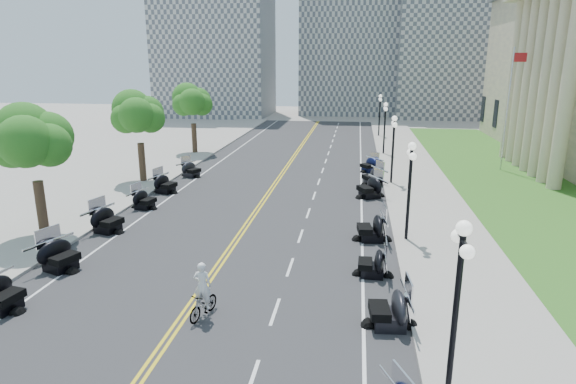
{
  "coord_description": "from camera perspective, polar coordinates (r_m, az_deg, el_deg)",
  "views": [
    {
      "loc": [
        5.91,
        -19.6,
        8.82
      ],
      "look_at": [
        2.34,
        5.38,
        2.0
      ],
      "focal_mm": 30.0,
      "sensor_mm": 36.0,
      "label": 1
    }
  ],
  "objects": [
    {
      "name": "edge_line_north",
      "position": [
        30.88,
        8.71,
        -1.62
      ],
      "size": [
        0.12,
        90.0,
        0.0
      ],
      "primitive_type": "cube",
      "color": "white",
      "rests_on": "road"
    },
    {
      "name": "street_lamp_3",
      "position": [
        36.24,
        12.32,
        4.89
      ],
      "size": [
        0.5,
        1.2,
        4.9
      ],
      "primitive_type": null,
      "color": "black",
      "rests_on": "sidewalk_north"
    },
    {
      "name": "motorcycle_s_5",
      "position": [
        23.36,
        -25.48,
        -6.62
      ],
      "size": [
        2.76,
        2.76,
        1.51
      ],
      "primitive_type": null,
      "rotation": [
        0.0,
        0.0,
        1.22
      ],
      "color": "black",
      "rests_on": "road"
    },
    {
      "name": "ground",
      "position": [
        22.29,
        -8.02,
        -8.34
      ],
      "size": [
        160.0,
        160.0,
        0.0
      ],
      "primitive_type": "plane",
      "color": "gray"
    },
    {
      "name": "bicycle",
      "position": [
        17.81,
        -10.0,
        -13.0
      ],
      "size": [
        0.93,
        1.7,
        0.98
      ],
      "primitive_type": "imported",
      "rotation": [
        0.0,
        0.0,
        -0.3
      ],
      "color": "#A51414",
      "rests_on": "road"
    },
    {
      "name": "street_lamp_4",
      "position": [
        48.08,
        11.37,
        7.4
      ],
      "size": [
        0.5,
        1.2,
        4.9
      ],
      "primitive_type": null,
      "color": "black",
      "rests_on": "sidewalk_north"
    },
    {
      "name": "lane_dash_15",
      "position": [
        56.36,
        5.31,
        6.07
      ],
      "size": [
        0.12,
        2.0,
        0.0
      ],
      "primitive_type": "cube",
      "color": "white",
      "rests_on": "road"
    },
    {
      "name": "edge_line_south",
      "position": [
        33.24,
        -13.92,
        -0.69
      ],
      "size": [
        0.12,
        90.0,
        0.0
      ],
      "primitive_type": "cube",
      "color": "white",
      "rests_on": "road"
    },
    {
      "name": "lane_dash_6",
      "position": [
        21.66,
        0.24,
        -8.87
      ],
      "size": [
        0.12,
        2.0,
        0.0
      ],
      "primitive_type": "cube",
      "color": "white",
      "rests_on": "road"
    },
    {
      "name": "motorcycle_n_5",
      "position": [
        20.91,
        9.98,
        -8.1
      ],
      "size": [
        1.93,
        1.93,
        1.31
      ],
      "primitive_type": null,
      "rotation": [
        0.0,
        0.0,
        -1.6
      ],
      "color": "black",
      "rests_on": "road"
    },
    {
      "name": "lane_dash_9",
      "position": [
        32.91,
        3.12,
        -0.42
      ],
      "size": [
        0.12,
        2.0,
        0.0
      ],
      "primitive_type": "cube",
      "color": "white",
      "rests_on": "road"
    },
    {
      "name": "lane_dash_14",
      "position": [
        52.41,
        5.08,
        5.39
      ],
      "size": [
        0.12,
        2.0,
        0.0
      ],
      "primitive_type": "cube",
      "color": "white",
      "rests_on": "road"
    },
    {
      "name": "lane_dash_11",
      "position": [
        40.66,
        4.13,
        2.57
      ],
      "size": [
        0.12,
        2.0,
        0.0
      ],
      "primitive_type": "cube",
      "color": "white",
      "rests_on": "road"
    },
    {
      "name": "lane_dash_13",
      "position": [
        48.48,
        4.81,
        4.6
      ],
      "size": [
        0.12,
        2.0,
        0.0
      ],
      "primitive_type": "cube",
      "color": "white",
      "rests_on": "road"
    },
    {
      "name": "lane_dash_4",
      "position": [
        14.81,
        -4.33,
        -21.4
      ],
      "size": [
        0.12,
        2.0,
        0.0
      ],
      "primitive_type": "cube",
      "color": "white",
      "rests_on": "road"
    },
    {
      "name": "lane_dash_10",
      "position": [
        36.77,
        3.68,
        1.24
      ],
      "size": [
        0.12,
        2.0,
        0.0
      ],
      "primitive_type": "cube",
      "color": "white",
      "rests_on": "road"
    },
    {
      "name": "lane_dash_17",
      "position": [
        64.26,
        5.69,
        7.17
      ],
      "size": [
        0.12,
        2.0,
        0.0
      ],
      "primitive_type": "cube",
      "color": "white",
      "rests_on": "road"
    },
    {
      "name": "motorcycle_s_4",
      "position": [
        20.72,
        -30.98,
        -10.16
      ],
      "size": [
        2.39,
        2.39,
        1.45
      ],
      "primitive_type": null,
      "rotation": [
        0.0,
        0.0,
        1.41
      ],
      "color": "black",
      "rests_on": "road"
    },
    {
      "name": "sidewalk_south",
      "position": [
        34.95,
        -20.17,
        -0.31
      ],
      "size": [
        5.0,
        90.0,
        0.15
      ],
      "primitive_type": "cube",
      "color": "#9E9991",
      "rests_on": "ground"
    },
    {
      "name": "centerline_yellow_a",
      "position": [
        31.46,
        -3.24,
        -1.15
      ],
      "size": [
        0.12,
        90.0,
        0.0
      ],
      "primitive_type": "cube",
      "color": "yellow",
      "rests_on": "road"
    },
    {
      "name": "motorcycle_n_9",
      "position": [
        36.23,
        10.02,
        1.97
      ],
      "size": [
        2.77,
        2.77,
        1.43
      ],
      "primitive_type": null,
      "rotation": [
        0.0,
        0.0,
        -1.08
      ],
      "color": "black",
      "rests_on": "road"
    },
    {
      "name": "distant_block_c",
      "position": [
        86.14,
        19.67,
        15.73
      ],
      "size": [
        20.0,
        14.0,
        22.0
      ],
      "primitive_type": "cube",
      "color": "gray",
      "rests_on": "ground"
    },
    {
      "name": "cyclist_rider",
      "position": [
        17.21,
        -10.21,
        -8.96
      ],
      "size": [
        0.64,
        0.42,
        1.76
      ],
      "primitive_type": "imported",
      "rotation": [
        0.0,
        0.0,
        3.14
      ],
      "color": "white",
      "rests_on": "bicycle"
    },
    {
      "name": "lane_dash_16",
      "position": [
        60.31,
        5.51,
        6.66
      ],
      "size": [
        0.12,
        2.0,
        0.0
      ],
      "primitive_type": "cube",
      "color": "white",
      "rests_on": "road"
    },
    {
      "name": "road",
      "position": [
        31.44,
        -3.03,
        -1.18
      ],
      "size": [
        16.0,
        90.0,
        0.01
      ],
      "primitive_type": "cube",
      "color": "#333335",
      "rests_on": "ground"
    },
    {
      "name": "motorcycle_n_10",
      "position": [
        40.52,
        9.63,
        3.3
      ],
      "size": [
        2.68,
        2.68,
        1.34
      ],
      "primitive_type": null,
      "rotation": [
        0.0,
        0.0,
        -0.9
      ],
      "color": "black",
      "rests_on": "road"
    },
    {
      "name": "centerline_yellow_b",
      "position": [
        31.42,
        -2.81,
        -1.17
      ],
      "size": [
        0.12,
        90.0,
        0.0
      ],
      "primitive_type": "cube",
      "color": "yellow",
      "rests_on": "road"
    },
    {
      "name": "motorcycle_s_8",
      "position": [
        34.52,
        -14.35,
        1.06
      ],
      "size": [
        2.48,
        2.48,
        1.42
      ],
      "primitive_type": null,
      "rotation": [
        0.0,
        0.0,
        1.31
      ],
      "color": "black",
      "rests_on": "road"
    },
    {
      "name": "distant_block_b",
      "position": [
        87.84,
        7.27,
        19.04
      ],
      "size": [
        16.0,
        12.0,
        30.0
      ],
      "primitive_type": "cube",
      "color": "gray",
      "rests_on": "ground"
    },
    {
      "name": "motorcycle_s_7",
      "position": [
        31.11,
        -16.69,
        -0.75
      ],
      "size": [
        2.18,
        2.18,
        1.3
      ],
      "primitive_type": null,
      "rotation": [
        0.0,
        0.0,
        1.38
      ],
      "color": "black",
      "rests_on": "road"
    },
    {
      "name": "street_lamp_5",
      "position": [
        59.98,
        10.8,
        8.91
      ],
      "size": [
        0.5,
        1.2,
        4.9
      ],
      "primitive_type": null,
      "color": "black",
      "rests_on": "sidewalk_north"
    },
    {
      "name": "motorcycle_n_8",
      "position": [
        32.68,
        9.68,
        0.67
      ],
      "size": [
        3.01,
        3.01,
        1.56
      ],
      "primitive_type": null,
      "rotation": [
        0.0,
        0.0,
        -1.09
      ],
      "color": "black",
      "rests_on": "road"
    },
    {
      "name": "tree_2",
      "position": [
        27.13,
        -28.0,
        4.73
      ],
      "size": [
        4.8,
        4.8,
        9.2
      ],
      "primitive_type": null,
      "color": "#235619",
      "rests_on": "sidewalk_south"
    },
    {
      "name": "street_lamp_1",
      "position": [
        13.43,
        19.23,
        -13.37
      ],
      "size": [
        0.5,
        1.2,
        4.9
      ],
      "primitive_type": null,
      "color": "black",
      "rests_on": "sidewalk_north"
    },
    {
      "name": "street_lamp_2",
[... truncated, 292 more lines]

